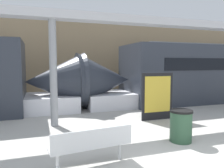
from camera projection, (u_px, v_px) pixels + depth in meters
name	position (u px, v px, depth m)	size (l,w,h in m)	color
ground_plane	(187.00, 166.00, 4.50)	(60.00, 60.00, 0.00)	#B2AFA8
station_wall	(84.00, 58.00, 14.21)	(56.00, 0.20, 5.00)	#9E8460
bench_near	(92.00, 143.00, 4.45)	(1.74, 0.63, 0.82)	silver
trash_bin	(181.00, 126.00, 5.92)	(0.61, 0.61, 0.87)	#2D5138
poster_board	(157.00, 96.00, 8.22)	(1.27, 0.07, 1.78)	black
support_column_near	(53.00, 73.00, 7.32)	(0.25, 0.25, 3.58)	gray
canopy_beam	(52.00, 15.00, 7.15)	(28.00, 0.60, 0.28)	#B7B7BC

